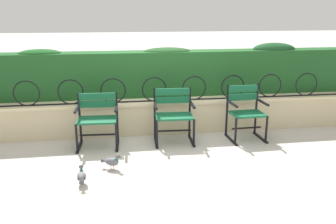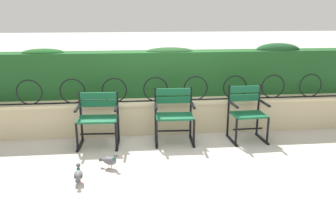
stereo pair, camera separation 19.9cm
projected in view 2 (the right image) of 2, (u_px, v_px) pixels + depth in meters
ground_plane at (168, 147)px, 5.56m from camera, size 60.00×60.00×0.00m
stone_wall at (164, 116)px, 6.18m from camera, size 7.27×0.41×0.57m
iron_arch_fence at (157, 90)px, 5.97m from camera, size 6.73×0.02×0.42m
hedge_row at (163, 72)px, 6.38m from camera, size 7.12×0.46×0.91m
park_chair_left at (98, 117)px, 5.54m from camera, size 0.65×0.55×0.82m
park_chair_centre at (174, 113)px, 5.68m from camera, size 0.65×0.55×0.86m
park_chair_right at (247, 112)px, 5.77m from camera, size 0.58×0.54×0.89m
pigeon_near_chairs at (110, 160)px, 4.77m from camera, size 0.27×0.19×0.22m
pigeon_far_side at (78, 175)px, 4.36m from camera, size 0.12×0.29×0.22m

